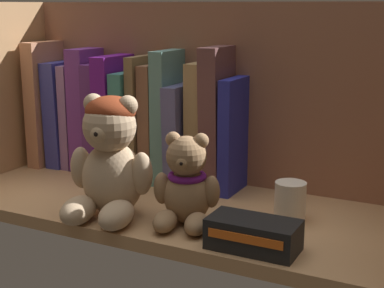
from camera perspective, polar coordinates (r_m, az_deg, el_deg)
The scene contains 20 objects.
shelf_board at distance 93.06cm, azimuth -2.08°, elevation -6.52°, with size 73.37×29.10×2.00cm, color tan.
shelf_back_panel at distance 102.17cm, azimuth 1.99°, elevation 4.46°, with size 75.77×1.20×33.55cm, color #966147.
book_0 at distance 118.03cm, azimuth -13.79°, elevation 4.00°, with size 2.91×12.42×24.18cm, color tan.
book_1 at distance 116.18cm, azimuth -12.47°, elevation 2.98°, with size 3.23×9.83×20.39cm, color #393D9D.
book_2 at distance 114.43cm, azimuth -11.34°, elevation 2.76°, with size 1.89×9.03×19.96cm, color #8E66A2.
book_3 at distance 112.30cm, azimuth -10.15°, elevation 3.43°, with size 3.58×9.19×23.13cm, color #743592.
book_4 at distance 110.39cm, azimuth -8.60°, elevation 2.64°, with size 3.07×10.92×20.57cm, color #5D2A75.
book_5 at distance 108.29cm, azimuth -7.13°, elevation 2.92°, with size 3.17×13.67×22.20cm, color #691890.
book_6 at distance 106.80cm, azimuth -5.66°, elevation 2.04°, with size 2.67×13.07×19.41cm, color teal.
book_7 at distance 105.20cm, azimuth -4.53°, elevation 2.70°, with size 1.69×11.68×22.32cm, color olive.
book_8 at distance 104.13cm, azimuth -3.40°, elevation 2.20°, with size 2.40×10.50×20.89cm, color brown.
book_9 at distance 102.51cm, azimuth -2.05°, elevation 2.77°, with size 2.57×11.07×23.47cm, color #5E928C.
book_10 at distance 101.70cm, azimuth -0.56°, elevation 1.04°, with size 2.77×12.81×17.73cm, color #55578C.
book_11 at distance 99.89cm, azimuth 1.05°, elevation 1.94°, with size 2.92×9.45×21.60cm, color tan.
book_12 at distance 98.20cm, azimuth 2.84°, elevation 2.55°, with size 3.24×11.01×24.40cm, color brown.
book_13 at distance 97.56cm, azimuth 4.42°, elevation 0.96°, with size 2.08×11.17×19.41cm, color #242998.
teddy_bear_larger at distance 86.00cm, azimuth -8.17°, elevation -1.56°, with size 13.59×14.04×18.37cm.
teddy_bear_smaller at distance 82.48cm, azimuth -0.59°, elevation -4.21°, with size 10.33×10.59×13.52cm.
pillar_candle at distance 86.20cm, azimuth 9.70°, elevation -5.62°, with size 4.62×4.62×5.83cm, color silver.
small_product_box at distance 75.94cm, azimuth 6.10°, elevation -8.89°, with size 11.82×6.11×4.10cm.
Camera 1 is at (42.67, -76.24, 33.06)cm, focal length 53.81 mm.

